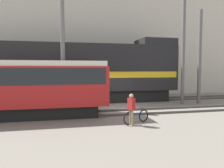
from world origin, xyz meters
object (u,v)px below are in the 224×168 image
at_px(streetcar, 18,86).
at_px(utility_pole_center, 183,50).
at_px(bicycle, 136,117).
at_px(freight_locomotive, 73,72).
at_px(utility_pole_left, 63,55).
at_px(utility_pole_right, 200,57).
at_px(person, 131,106).

bearing_deg(streetcar, utility_pole_center, 12.62).
xyz_separation_m(streetcar, bicycle, (6.18, -2.63, -1.52)).
bearing_deg(freight_locomotive, utility_pole_center, -17.28).
distance_m(utility_pole_left, utility_pole_center, 9.36).
bearing_deg(bicycle, utility_pole_center, 42.94).
xyz_separation_m(freight_locomotive, streetcar, (-3.32, -5.31, -0.68)).
bearing_deg(streetcar, utility_pole_left, 46.60).
relative_size(freight_locomotive, utility_pole_right, 2.36).
height_order(freight_locomotive, bicycle, freight_locomotive).
height_order(bicycle, utility_pole_center, utility_pole_center).
bearing_deg(utility_pole_left, person, -59.52).
relative_size(freight_locomotive, utility_pole_left, 2.37).
bearing_deg(utility_pole_right, streetcar, -168.74).
bearing_deg(bicycle, person, -139.37).
relative_size(freight_locomotive, utility_pole_center, 2.07).
bearing_deg(utility_pole_left, utility_pole_center, 0.00).
relative_size(bicycle, utility_pole_right, 0.21).
xyz_separation_m(freight_locomotive, utility_pole_right, (10.01, -2.65, 1.23)).
height_order(utility_pole_left, utility_pole_right, utility_pole_right).
relative_size(freight_locomotive, bicycle, 11.22).
relative_size(freight_locomotive, person, 11.29).
relative_size(streetcar, bicycle, 6.36).
relative_size(utility_pole_left, utility_pole_right, 1.00).
xyz_separation_m(freight_locomotive, bicycle, (2.86, -7.94, -2.20)).
bearing_deg(bicycle, utility_pole_left, 124.78).
bearing_deg(person, utility_pole_right, 36.67).
bearing_deg(freight_locomotive, bicycle, -70.21).
xyz_separation_m(freight_locomotive, utility_pole_center, (8.53, -2.65, 1.76)).
xyz_separation_m(utility_pole_left, utility_pole_center, (9.34, 0.00, 0.53)).
xyz_separation_m(bicycle, utility_pole_left, (-3.67, 5.28, 3.43)).
bearing_deg(bicycle, utility_pole_right, 36.45).
bearing_deg(person, streetcar, 153.10).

